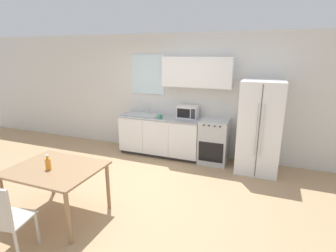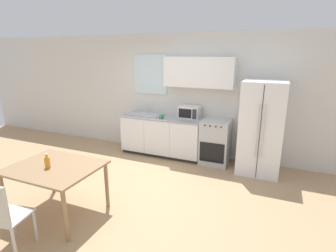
# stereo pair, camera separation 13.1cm
# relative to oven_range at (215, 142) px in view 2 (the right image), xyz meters

# --- Properties ---
(ground_plane) EXTENTS (12.00, 12.00, 0.00)m
(ground_plane) POSITION_rel_oven_range_xyz_m (-1.03, -1.66, -0.47)
(ground_plane) COLOR tan
(wall_back) EXTENTS (12.00, 0.38, 2.70)m
(wall_back) POSITION_rel_oven_range_xyz_m (-0.96, 0.31, 0.96)
(wall_back) COLOR silver
(wall_back) RESTS_ON ground_plane
(kitchen_counter) EXTENTS (1.88, 0.64, 0.90)m
(kitchen_counter) POSITION_rel_oven_range_xyz_m (-1.23, -0.00, -0.01)
(kitchen_counter) COLOR #333333
(kitchen_counter) RESTS_ON ground_plane
(oven_range) EXTENTS (0.58, 0.63, 0.94)m
(oven_range) POSITION_rel_oven_range_xyz_m (0.00, 0.00, 0.00)
(oven_range) COLOR #B7BABC
(oven_range) RESTS_ON ground_plane
(refrigerator) EXTENTS (0.78, 0.82, 1.79)m
(refrigerator) POSITION_rel_oven_range_xyz_m (0.89, -0.08, 0.43)
(refrigerator) COLOR white
(refrigerator) RESTS_ON ground_plane
(kitchen_sink) EXTENTS (0.74, 0.45, 0.23)m
(kitchen_sink) POSITION_rel_oven_range_xyz_m (-1.66, 0.00, 0.45)
(kitchen_sink) COLOR #B7BABC
(kitchen_sink) RESTS_ON kitchen_counter
(microwave) EXTENTS (0.44, 0.34, 0.27)m
(microwave) POSITION_rel_oven_range_xyz_m (-0.62, 0.11, 0.57)
(microwave) COLOR silver
(microwave) RESTS_ON kitchen_counter
(coffee_mug) EXTENTS (0.11, 0.08, 0.10)m
(coffee_mug) POSITION_rel_oven_range_xyz_m (-1.17, -0.20, 0.48)
(coffee_mug) COLOR #3F8C66
(coffee_mug) RESTS_ON kitchen_counter
(dining_table) EXTENTS (1.22, 0.97, 0.75)m
(dining_table) POSITION_rel_oven_range_xyz_m (-1.68, -2.73, 0.19)
(dining_table) COLOR #997551
(dining_table) RESTS_ON ground_plane
(dining_chair_near) EXTENTS (0.47, 0.47, 0.93)m
(dining_chair_near) POSITION_rel_oven_range_xyz_m (-1.61, -3.59, 0.07)
(dining_chair_near) COLOR beige
(dining_chair_near) RESTS_ON ground_plane
(drink_bottle) EXTENTS (0.07, 0.07, 0.21)m
(drink_bottle) POSITION_rel_oven_range_xyz_m (-1.72, -2.80, 0.37)
(drink_bottle) COLOR orange
(drink_bottle) RESTS_ON dining_table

